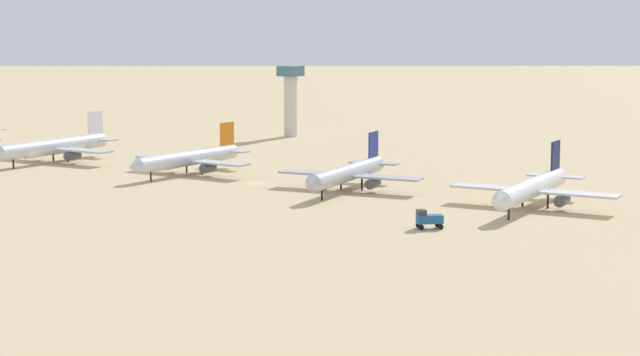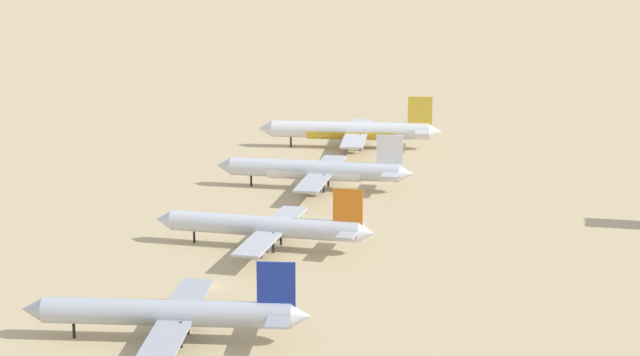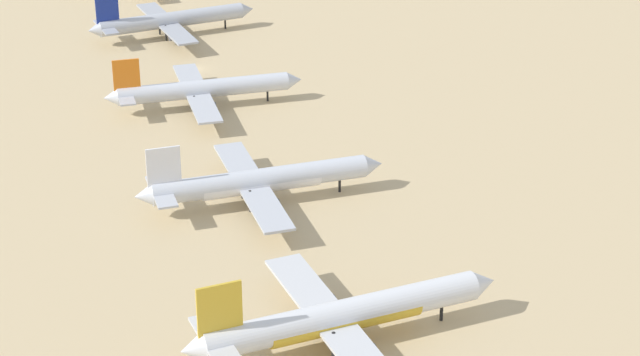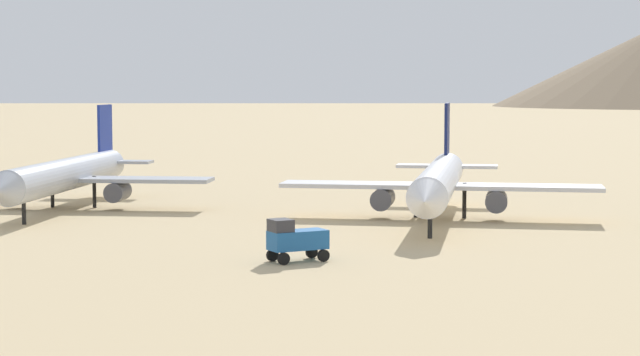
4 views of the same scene
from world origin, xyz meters
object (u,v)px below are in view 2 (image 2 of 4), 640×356
Objects in this scene: parked_jet_1 at (316,170)px; parked_jet_3 at (170,314)px; parked_jet_0 at (352,131)px; parked_jet_2 at (266,227)px.

parked_jet_3 is at bearing 89.61° from parked_jet_1.
parked_jet_3 is (-0.02, 149.78, -0.54)m from parked_jet_0.
parked_jet_0 is 98.83m from parked_jet_2.
parked_jet_1 is 100.58m from parked_jet_3.
parked_jet_0 is 1.14× the size of parked_jet_3.
parked_jet_0 is 1.15× the size of parked_jet_2.
parked_jet_3 is (0.69, 100.58, -0.20)m from parked_jet_1.
parked_jet_0 is at bearing -89.99° from parked_jet_3.
parked_jet_2 is at bearing 91.03° from parked_jet_0.
parked_jet_1 is at bearing -90.39° from parked_jet_3.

